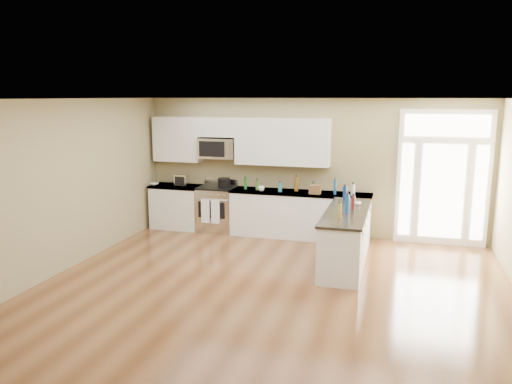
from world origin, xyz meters
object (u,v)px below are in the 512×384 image
stockpot (224,182)px  toaster_oven (182,180)px  kitchen_range (217,209)px  peninsula_cabinet (346,240)px

stockpot → toaster_oven: (-0.96, -0.03, 0.01)m
kitchen_range → stockpot: (0.15, 0.07, 0.57)m
stockpot → toaster_oven: bearing=-177.9°
peninsula_cabinet → stockpot: bearing=150.9°
stockpot → toaster_oven: size_ratio=0.95×
stockpot → peninsula_cabinet: bearing=-29.1°
peninsula_cabinet → kitchen_range: (-2.88, 1.45, 0.04)m
peninsula_cabinet → kitchen_range: 3.22m
peninsula_cabinet → toaster_oven: toaster_oven is taller
kitchen_range → toaster_oven: (-0.81, 0.04, 0.58)m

